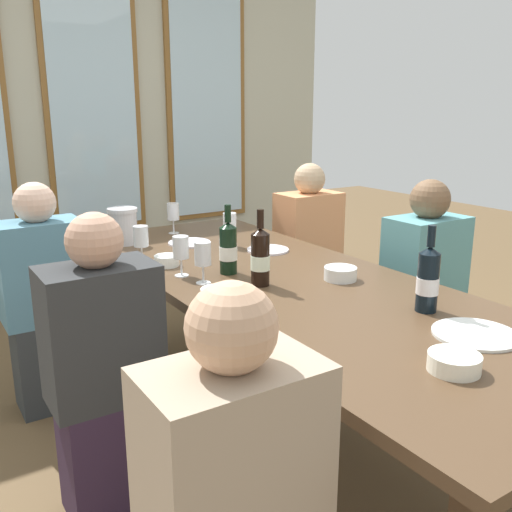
% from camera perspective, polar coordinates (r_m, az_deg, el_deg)
% --- Properties ---
extents(ground_plane, '(12.00, 12.00, 0.00)m').
position_cam_1_polar(ground_plane, '(2.66, 3.00, -17.89)').
color(ground_plane, brown).
extents(back_wall_with_windows, '(4.17, 0.10, 2.90)m').
position_cam_1_polar(back_wall_with_windows, '(4.52, -16.32, 14.48)').
color(back_wall_with_windows, '#BAB8A1').
rests_on(back_wall_with_windows, ground).
extents(dining_table, '(0.97, 2.60, 0.74)m').
position_cam_1_polar(dining_table, '(2.36, 3.23, -3.97)').
color(dining_table, '#4F3824').
rests_on(dining_table, ground).
extents(white_plate_0, '(0.21, 0.21, 0.01)m').
position_cam_1_polar(white_plate_0, '(2.81, 1.21, 0.63)').
color(white_plate_0, white).
rests_on(white_plate_0, dining_table).
extents(white_plate_1, '(0.22, 0.22, 0.01)m').
position_cam_1_polar(white_plate_1, '(2.98, -6.77, 1.34)').
color(white_plate_1, white).
rests_on(white_plate_1, dining_table).
extents(white_plate_2, '(0.27, 0.27, 0.01)m').
position_cam_1_polar(white_plate_2, '(1.92, 21.37, -7.39)').
color(white_plate_2, white).
rests_on(white_plate_2, dining_table).
extents(metal_pitcher, '(0.16, 0.16, 0.19)m').
position_cam_1_polar(metal_pitcher, '(3.02, -13.32, 3.00)').
color(metal_pitcher, silver).
rests_on(metal_pitcher, dining_table).
extents(wine_bottle_0, '(0.08, 0.08, 0.31)m').
position_cam_1_polar(wine_bottle_0, '(2.05, 17.04, -2.26)').
color(wine_bottle_0, black).
rests_on(wine_bottle_0, dining_table).
extents(wine_bottle_1, '(0.08, 0.08, 0.30)m').
position_cam_1_polar(wine_bottle_1, '(2.41, -2.84, 0.83)').
color(wine_bottle_1, black).
rests_on(wine_bottle_1, dining_table).
extents(wine_bottle_2, '(0.08, 0.08, 0.31)m').
position_cam_1_polar(wine_bottle_2, '(2.24, 0.44, -0.09)').
color(wine_bottle_2, black).
rests_on(wine_bottle_2, dining_table).
extents(tasting_bowl_0, '(0.14, 0.14, 0.05)m').
position_cam_1_polar(tasting_bowl_0, '(2.08, -3.78, -4.00)').
color(tasting_bowl_0, white).
rests_on(tasting_bowl_0, dining_table).
extents(tasting_bowl_1, '(0.14, 0.14, 0.05)m').
position_cam_1_polar(tasting_bowl_1, '(1.65, 19.45, -10.15)').
color(tasting_bowl_1, white).
rests_on(tasting_bowl_1, dining_table).
extents(tasting_bowl_2, '(0.14, 0.14, 0.05)m').
position_cam_1_polar(tasting_bowl_2, '(2.36, 8.55, -1.76)').
color(tasting_bowl_2, white).
rests_on(tasting_bowl_2, dining_table).
extents(tasting_bowl_3, '(0.11, 0.11, 0.05)m').
position_cam_1_polar(tasting_bowl_3, '(2.57, -9.05, -0.47)').
color(tasting_bowl_3, white).
rests_on(tasting_bowl_3, dining_table).
extents(wine_glass_0, '(0.07, 0.07, 0.17)m').
position_cam_1_polar(wine_glass_0, '(2.27, -5.42, 0.02)').
color(wine_glass_0, white).
rests_on(wine_glass_0, dining_table).
extents(wine_glass_2, '(0.07, 0.07, 0.17)m').
position_cam_1_polar(wine_glass_2, '(2.62, -11.59, 1.88)').
color(wine_glass_2, white).
rests_on(wine_glass_2, dining_table).
extents(wine_glass_4, '(0.07, 0.07, 0.17)m').
position_cam_1_polar(wine_glass_4, '(3.21, -8.41, 4.40)').
color(wine_glass_4, white).
rests_on(wine_glass_4, dining_table).
extents(wine_glass_5, '(0.07, 0.07, 0.17)m').
position_cam_1_polar(wine_glass_5, '(2.39, -7.63, 0.66)').
color(wine_glass_5, white).
rests_on(wine_glass_5, dining_table).
extents(wine_glass_6, '(0.07, 0.07, 0.17)m').
position_cam_1_polar(wine_glass_6, '(2.89, -2.68, 3.27)').
color(wine_glass_6, white).
rests_on(wine_glass_6, dining_table).
extents(wine_glass_7, '(0.07, 0.07, 0.17)m').
position_cam_1_polar(wine_glass_7, '(3.15, -12.97, 3.98)').
color(wine_glass_7, white).
rests_on(wine_glass_7, dining_table).
extents(seated_person_0, '(0.38, 0.24, 1.11)m').
position_cam_1_polar(seated_person_0, '(2.87, -20.62, -4.60)').
color(seated_person_0, '#323739').
rests_on(seated_person_0, ground).
extents(seated_person_1, '(0.38, 0.24, 1.11)m').
position_cam_1_polar(seated_person_1, '(3.54, 5.26, -0.09)').
color(seated_person_1, '#23252F').
rests_on(seated_person_1, ground).
extents(seated_person_4, '(0.38, 0.24, 1.11)m').
position_cam_1_polar(seated_person_4, '(2.07, -15.09, -11.77)').
color(seated_person_4, '#312136').
rests_on(seated_person_4, ground).
extents(seated_person_5, '(0.38, 0.24, 1.11)m').
position_cam_1_polar(seated_person_5, '(2.90, 16.50, -4.04)').
color(seated_person_5, '#28263F').
rests_on(seated_person_5, ground).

